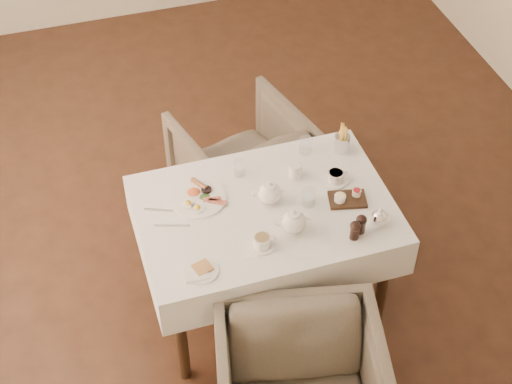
{
  "coord_description": "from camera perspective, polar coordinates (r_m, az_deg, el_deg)",
  "views": [
    {
      "loc": [
        -0.98,
        -3.31,
        3.56
      ],
      "look_at": [
        -0.15,
        -0.65,
        0.82
      ],
      "focal_mm": 55.0,
      "sensor_mm": 36.0,
      "label": 1
    }
  ],
  "objects": [
    {
      "name": "teapot_front",
      "position": [
        3.77,
        2.75,
        -2.09
      ],
      "size": [
        0.2,
        0.17,
        0.14
      ],
      "primitive_type": null,
      "rotation": [
        0.0,
        0.0,
        -0.2
      ],
      "color": "white",
      "rests_on": "table"
    },
    {
      "name": "armchair_far",
      "position": [
        4.78,
        -0.93,
        2.09
      ],
      "size": [
        0.88,
        0.89,
        0.67
      ],
      "primitive_type": "imported",
      "rotation": [
        0.0,
        0.0,
        3.4
      ],
      "color": "brown",
      "rests_on": "ground"
    },
    {
      "name": "glass_left",
      "position": [
        4.07,
        -1.22,
        1.8
      ],
      "size": [
        0.08,
        0.08,
        0.09
      ],
      "primitive_type": "cylinder",
      "rotation": [
        0.0,
        0.0,
        0.21
      ],
      "color": "silver",
      "rests_on": "table"
    },
    {
      "name": "teacup_near",
      "position": [
        3.73,
        0.45,
        -3.65
      ],
      "size": [
        0.13,
        0.13,
        0.06
      ],
      "rotation": [
        0.0,
        0.0,
        -0.08
      ],
      "color": "white",
      "rests_on": "table"
    },
    {
      "name": "breakfast_plate",
      "position": [
        3.97,
        -4.24,
        -0.39
      ],
      "size": [
        0.28,
        0.28,
        0.04
      ],
      "rotation": [
        0.0,
        0.0,
        0.11
      ],
      "color": "white",
      "rests_on": "table"
    },
    {
      "name": "condiment_board",
      "position": [
        3.97,
        6.64,
        -0.46
      ],
      "size": [
        0.21,
        0.16,
        0.05
      ],
      "rotation": [
        0.0,
        0.0,
        -0.22
      ],
      "color": "black",
      "rests_on": "table"
    },
    {
      "name": "teacup_far",
      "position": [
        4.06,
        5.8,
        1.08
      ],
      "size": [
        0.13,
        0.13,
        0.06
      ],
      "rotation": [
        0.0,
        0.0,
        0.02
      ],
      "color": "white",
      "rests_on": "table"
    },
    {
      "name": "glass_mid",
      "position": [
        3.92,
        3.87,
        -0.39
      ],
      "size": [
        0.08,
        0.08,
        0.09
      ],
      "primitive_type": "cylinder",
      "rotation": [
        0.0,
        0.0,
        -0.19
      ],
      "color": "silver",
      "rests_on": "table"
    },
    {
      "name": "glass_right",
      "position": [
        4.2,
        3.62,
        3.38
      ],
      "size": [
        0.08,
        0.08,
        0.09
      ],
      "primitive_type": "cylinder",
      "rotation": [
        0.0,
        0.0,
        0.22
      ],
      "color": "silver",
      "rests_on": "table"
    },
    {
      "name": "creamer",
      "position": [
        4.06,
        2.87,
        1.6
      ],
      "size": [
        0.08,
        0.08,
        0.08
      ],
      "primitive_type": "cylinder",
      "rotation": [
        0.0,
        0.0,
        0.22
      ],
      "color": "white",
      "rests_on": "table"
    },
    {
      "name": "fries_cup",
      "position": [
        4.21,
        6.3,
        3.83
      ],
      "size": [
        0.08,
        0.08,
        0.18
      ],
      "rotation": [
        0.0,
        0.0,
        -0.12
      ],
      "color": "silver",
      "rests_on": "table"
    },
    {
      "name": "teapot_centre",
      "position": [
        3.91,
        1.0,
        0.0
      ],
      "size": [
        0.19,
        0.17,
        0.13
      ],
      "primitive_type": null,
      "rotation": [
        0.0,
        0.0,
        -0.26
      ],
      "color": "white",
      "rests_on": "table"
    },
    {
      "name": "pepper_mill_left",
      "position": [
        3.77,
        7.2,
        -2.76
      ],
      "size": [
        0.07,
        0.07,
        0.11
      ],
      "primitive_type": null,
      "rotation": [
        0.0,
        0.0,
        0.37
      ],
      "color": "black",
      "rests_on": "table"
    },
    {
      "name": "cutlery_knife",
      "position": [
        3.86,
        -6.14,
        -2.43
      ],
      "size": [
        0.17,
        0.07,
        0.0
      ],
      "primitive_type": "cube",
      "rotation": [
        0.0,
        0.0,
        1.26
      ],
      "color": "silver",
      "rests_on": "table"
    },
    {
      "name": "pepper_mill_right",
      "position": [
        3.8,
        7.65,
        -2.31
      ],
      "size": [
        0.07,
        0.07,
        0.11
      ],
      "primitive_type": null,
      "rotation": [
        0.0,
        0.0,
        0.32
      ],
      "color": "black",
      "rests_on": "table"
    },
    {
      "name": "side_plate",
      "position": [
        3.65,
        -4.09,
        -5.77
      ],
      "size": [
        0.16,
        0.16,
        0.02
      ],
      "rotation": [
        0.0,
        0.0,
        0.07
      ],
      "color": "white",
      "rests_on": "table"
    },
    {
      "name": "silver_pot",
      "position": [
        3.85,
        8.97,
        -1.78
      ],
      "size": [
        0.12,
        0.11,
        0.11
      ],
      "primitive_type": null,
      "rotation": [
        0.0,
        0.0,
        0.29
      ],
      "color": "white",
      "rests_on": "table"
    },
    {
      "name": "table",
      "position": [
        4.0,
        0.65,
        -2.33
      ],
      "size": [
        1.28,
        0.88,
        0.75
      ],
      "color": "black",
      "rests_on": "ground"
    },
    {
      "name": "cutlery_fork",
      "position": [
        3.93,
        -6.81,
        -1.33
      ],
      "size": [
        0.18,
        0.08,
        0.0
      ],
      "primitive_type": "cube",
      "rotation": [
        0.0,
        0.0,
        1.18
      ],
      "color": "silver",
      "rests_on": "table"
    }
  ]
}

